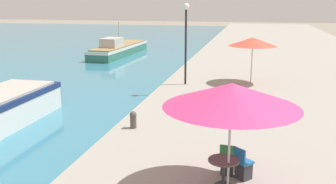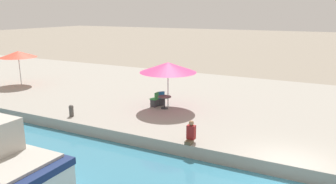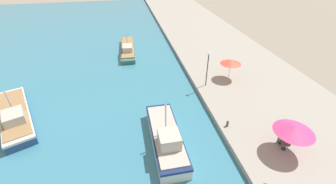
{
  "view_description": "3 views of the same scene",
  "coord_description": "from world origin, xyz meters",
  "px_view_note": "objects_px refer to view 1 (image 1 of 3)",
  "views": [
    {
      "loc": [
        5.0,
        -1.21,
        5.27
      ],
      "look_at": [
        1.5,
        14.25,
        1.42
      ],
      "focal_mm": 40.0,
      "sensor_mm": 36.0,
      "label": 1
    },
    {
      "loc": [
        -12.1,
        -1.02,
        6.28
      ],
      "look_at": [
        4.57,
        7.53,
        1.62
      ],
      "focal_mm": 35.0,
      "sensor_mm": 36.0,
      "label": 2
    },
    {
      "loc": [
        -8.42,
        -4.02,
        15.72
      ],
      "look_at": [
        -4.0,
        18.0,
        1.22
      ],
      "focal_mm": 24.0,
      "sensor_mm": 36.0,
      "label": 3
    }
  ],
  "objects_px": {
    "cafe_umbrella_pink": "(231,95)",
    "cafe_table": "(224,167)",
    "cafe_chair_right": "(228,163)",
    "mooring_bollard": "(133,119)",
    "fishing_boat_far": "(119,49)",
    "cafe_umbrella_white": "(253,42)",
    "lamppost": "(186,30)",
    "cafe_chair_left": "(243,168)"
  },
  "relations": [
    {
      "from": "cafe_table",
      "to": "lamppost",
      "type": "height_order",
      "value": "lamppost"
    },
    {
      "from": "cafe_table",
      "to": "fishing_boat_far",
      "type": "bearing_deg",
      "value": 115.29
    },
    {
      "from": "cafe_chair_left",
      "to": "cafe_chair_right",
      "type": "distance_m",
      "value": 0.46
    },
    {
      "from": "mooring_bollard",
      "to": "lamppost",
      "type": "distance_m",
      "value": 8.5
    },
    {
      "from": "cafe_table",
      "to": "mooring_bollard",
      "type": "distance_m",
      "value": 5.33
    },
    {
      "from": "cafe_umbrella_pink",
      "to": "fishing_boat_far",
      "type": "bearing_deg",
      "value": 115.38
    },
    {
      "from": "fishing_boat_far",
      "to": "cafe_table",
      "type": "height_order",
      "value": "fishing_boat_far"
    },
    {
      "from": "mooring_bollard",
      "to": "lamppost",
      "type": "height_order",
      "value": "lamppost"
    },
    {
      "from": "cafe_table",
      "to": "cafe_chair_right",
      "type": "relative_size",
      "value": 0.88
    },
    {
      "from": "cafe_chair_left",
      "to": "lamppost",
      "type": "height_order",
      "value": "lamppost"
    },
    {
      "from": "cafe_umbrella_white",
      "to": "cafe_chair_right",
      "type": "relative_size",
      "value": 3.02
    },
    {
      "from": "fishing_boat_far",
      "to": "cafe_chair_right",
      "type": "bearing_deg",
      "value": -62.0
    },
    {
      "from": "cafe_umbrella_pink",
      "to": "cafe_chair_right",
      "type": "relative_size",
      "value": 3.64
    },
    {
      "from": "cafe_chair_left",
      "to": "mooring_bollard",
      "type": "height_order",
      "value": "cafe_chair_left"
    },
    {
      "from": "cafe_umbrella_white",
      "to": "cafe_umbrella_pink",
      "type": "bearing_deg",
      "value": -91.87
    },
    {
      "from": "fishing_boat_far",
      "to": "cafe_chair_left",
      "type": "height_order",
      "value": "fishing_boat_far"
    },
    {
      "from": "cafe_umbrella_white",
      "to": "lamppost",
      "type": "relative_size",
      "value": 0.6
    },
    {
      "from": "cafe_chair_left",
      "to": "cafe_table",
      "type": "bearing_deg",
      "value": -90.0
    },
    {
      "from": "cafe_chair_right",
      "to": "fishing_boat_far",
      "type": "bearing_deg",
      "value": 121.06
    },
    {
      "from": "cafe_chair_right",
      "to": "mooring_bollard",
      "type": "relative_size",
      "value": 1.39
    },
    {
      "from": "cafe_chair_left",
      "to": "mooring_bollard",
      "type": "relative_size",
      "value": 1.39
    },
    {
      "from": "fishing_boat_far",
      "to": "cafe_chair_right",
      "type": "distance_m",
      "value": 28.53
    },
    {
      "from": "cafe_table",
      "to": "cafe_umbrella_pink",
      "type": "bearing_deg",
      "value": -52.51
    },
    {
      "from": "lamppost",
      "to": "cafe_umbrella_pink",
      "type": "bearing_deg",
      "value": -74.92
    },
    {
      "from": "cafe_umbrella_pink",
      "to": "cafe_table",
      "type": "bearing_deg",
      "value": 127.49
    },
    {
      "from": "mooring_bollard",
      "to": "cafe_chair_left",
      "type": "bearing_deg",
      "value": -38.7
    },
    {
      "from": "cafe_table",
      "to": "cafe_chair_left",
      "type": "distance_m",
      "value": 0.75
    },
    {
      "from": "fishing_boat_far",
      "to": "mooring_bollard",
      "type": "height_order",
      "value": "fishing_boat_far"
    },
    {
      "from": "cafe_chair_right",
      "to": "cafe_table",
      "type": "bearing_deg",
      "value": -90.0
    },
    {
      "from": "cafe_chair_right",
      "to": "mooring_bollard",
      "type": "bearing_deg",
      "value": 144.92
    },
    {
      "from": "cafe_chair_left",
      "to": "cafe_chair_right",
      "type": "relative_size",
      "value": 1.0
    },
    {
      "from": "fishing_boat_far",
      "to": "cafe_chair_right",
      "type": "xyz_separation_m",
      "value": [
        12.52,
        -25.64,
        0.26
      ]
    },
    {
      "from": "cafe_table",
      "to": "mooring_bollard",
      "type": "bearing_deg",
      "value": 133.51
    },
    {
      "from": "cafe_umbrella_white",
      "to": "mooring_bollard",
      "type": "bearing_deg",
      "value": -114.72
    },
    {
      "from": "cafe_umbrella_white",
      "to": "mooring_bollard",
      "type": "xyz_separation_m",
      "value": [
        -4.23,
        -9.19,
        -2.06
      ]
    },
    {
      "from": "cafe_chair_right",
      "to": "lamppost",
      "type": "height_order",
      "value": "lamppost"
    },
    {
      "from": "cafe_umbrella_pink",
      "to": "cafe_chair_left",
      "type": "xyz_separation_m",
      "value": [
        0.35,
        0.71,
        -2.15
      ]
    },
    {
      "from": "cafe_umbrella_pink",
      "to": "cafe_table",
      "type": "height_order",
      "value": "cafe_umbrella_pink"
    },
    {
      "from": "cafe_umbrella_white",
      "to": "cafe_chair_left",
      "type": "bearing_deg",
      "value": -90.36
    },
    {
      "from": "fishing_boat_far",
      "to": "cafe_umbrella_pink",
      "type": "xyz_separation_m",
      "value": [
        12.59,
        -26.53,
        2.41
      ]
    },
    {
      "from": "mooring_bollard",
      "to": "lamppost",
      "type": "relative_size",
      "value": 0.14
    },
    {
      "from": "cafe_table",
      "to": "mooring_bollard",
      "type": "height_order",
      "value": "cafe_table"
    }
  ]
}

